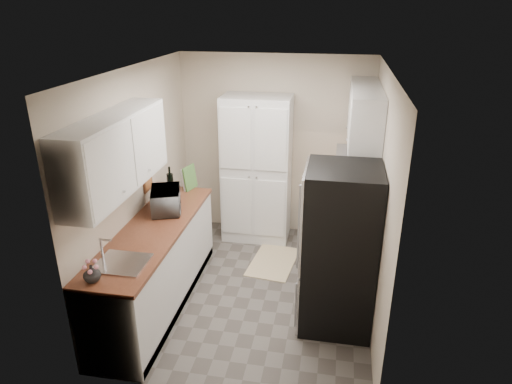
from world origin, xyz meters
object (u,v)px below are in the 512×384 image
at_px(microwave, 166,200).
at_px(pantry_cabinet, 257,170).
at_px(electric_range, 341,244).
at_px(wine_bottle, 170,181).
at_px(toaster_oven, 351,172).
at_px(refrigerator, 339,249).

bearing_deg(microwave, pantry_cabinet, -51.03).
relative_size(pantry_cabinet, electric_range, 1.77).
xyz_separation_m(pantry_cabinet, electric_range, (1.17, -0.93, -0.52)).
distance_m(pantry_cabinet, wine_bottle, 1.23).
bearing_deg(toaster_oven, electric_range, -82.53).
bearing_deg(wine_bottle, microwave, -74.62).
distance_m(electric_range, refrigerator, 0.88).
relative_size(electric_range, toaster_oven, 2.70).
bearing_deg(refrigerator, pantry_cabinet, 123.46).
xyz_separation_m(pantry_cabinet, refrigerator, (1.14, -1.73, -0.15)).
xyz_separation_m(refrigerator, wine_bottle, (-2.08, 0.93, 0.22)).
xyz_separation_m(pantry_cabinet, wine_bottle, (-0.94, -0.79, 0.07)).
bearing_deg(electric_range, refrigerator, -92.48).
height_order(microwave, wine_bottle, wine_bottle).
distance_m(microwave, wine_bottle, 0.54).
distance_m(wine_bottle, toaster_oven, 2.34).
bearing_deg(electric_range, microwave, -168.82).
distance_m(pantry_cabinet, toaster_oven, 1.25).
height_order(electric_range, wine_bottle, wine_bottle).
xyz_separation_m(pantry_cabinet, microwave, (-0.80, -1.31, 0.05)).
height_order(electric_range, refrigerator, refrigerator).
bearing_deg(pantry_cabinet, toaster_oven, 1.15).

